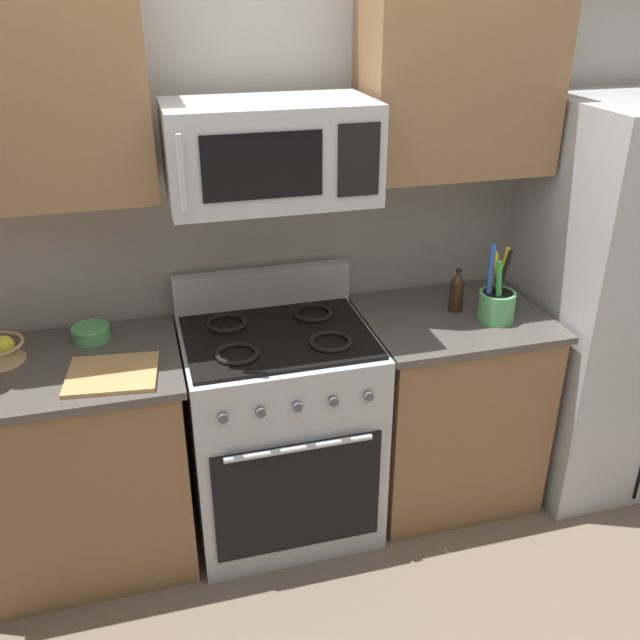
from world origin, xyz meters
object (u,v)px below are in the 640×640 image
at_px(refrigerator, 619,301).
at_px(prep_bowl, 91,332).
at_px(bottle_soy, 457,292).
at_px(range_oven, 280,428).
at_px(cutting_board, 112,374).
at_px(utensil_crock, 496,303).
at_px(microwave, 270,152).

relative_size(refrigerator, prep_bowl, 11.87).
bearing_deg(bottle_soy, range_oven, -176.98).
bearing_deg(cutting_board, range_oven, 12.24).
distance_m(utensil_crock, bottle_soy, 0.18).
distance_m(microwave, bottle_soy, 1.02).
distance_m(utensil_crock, cutting_board, 1.55).
bearing_deg(utensil_crock, refrigerator, 6.02).
bearing_deg(utensil_crock, prep_bowl, 170.69).
bearing_deg(prep_bowl, microwave, -11.97).
xyz_separation_m(cutting_board, prep_bowl, (-0.08, 0.32, 0.02)).
relative_size(utensil_crock, bottle_soy, 1.73).
xyz_separation_m(utensil_crock, cutting_board, (-1.55, -0.05, -0.07)).
relative_size(microwave, cutting_board, 2.33).
bearing_deg(refrigerator, prep_bowl, 175.09).
relative_size(bottle_soy, prep_bowl, 1.28).
distance_m(refrigerator, utensil_crock, 0.67).
bearing_deg(prep_bowl, utensil_crock, -9.31).
bearing_deg(cutting_board, prep_bowl, 103.55).
relative_size(refrigerator, microwave, 2.40).
bearing_deg(bottle_soy, cutting_board, -172.82).
height_order(cutting_board, bottle_soy, bottle_soy).
bearing_deg(bottle_soy, microwave, -179.00).
bearing_deg(prep_bowl, range_oven, -14.10).
bearing_deg(microwave, refrigerator, -1.64).
xyz_separation_m(utensil_crock, bottle_soy, (-0.12, 0.13, 0.01)).
bearing_deg(range_oven, utensil_crock, -5.47).
height_order(refrigerator, microwave, microwave).
relative_size(range_oven, microwave, 1.47).
distance_m(microwave, prep_bowl, 1.01).
relative_size(range_oven, prep_bowl, 7.29).
distance_m(cutting_board, bottle_soy, 1.44).
height_order(range_oven, utensil_crock, utensil_crock).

